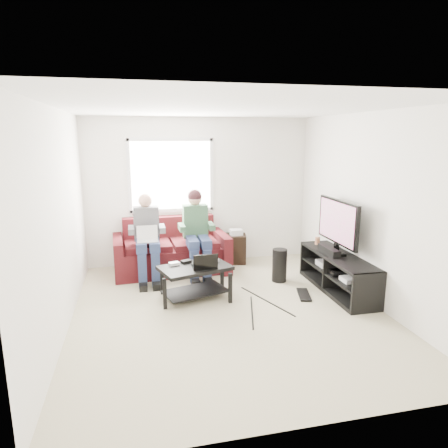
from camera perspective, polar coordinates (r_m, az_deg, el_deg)
The scene contains 26 objects.
floor at distance 5.43m, azimuth 0.60°, elevation -12.33°, with size 4.50×4.50×0.00m, color #B7AE8E.
ceiling at distance 4.94m, azimuth 0.67°, elevation 16.24°, with size 4.50×4.50×0.00m, color white.
wall_back at distance 7.20m, azimuth -3.51°, elevation 4.66°, with size 4.50×4.50×0.00m, color silver.
wall_front at distance 2.95m, azimuth 10.85°, elevation -7.06°, with size 4.50×4.50×0.00m, color silver.
wall_left at distance 4.97m, azimuth -22.44°, elevation 0.19°, with size 4.50×4.50×0.00m, color silver.
wall_right at distance 5.81m, azimuth 20.21°, elevation 2.03°, with size 4.50×4.50×0.00m, color silver.
window at distance 7.09m, azimuth -7.54°, elevation 6.89°, with size 1.48×0.04×1.28m.
sofa at distance 6.92m, azimuth -7.58°, elevation -3.99°, with size 1.94×0.99×0.89m.
person_left at distance 6.45m, azimuth -10.95°, elevation -1.37°, with size 0.40×0.70×1.37m.
person_right at distance 6.53m, azimuth -3.94°, elevation -0.46°, with size 0.40×0.71×1.42m.
laptop_silver at distance 6.27m, azimuth -10.88°, elevation -1.91°, with size 0.32×0.22×0.24m, color silver, non-canonical shape.
coffee_table at distance 5.71m, azimuth -4.16°, elevation -7.23°, with size 1.09×0.84×0.48m.
laptop_black at distance 5.57m, azimuth -2.85°, elevation -5.05°, with size 0.34×0.24×0.24m, color black, non-canonical shape.
controller_a at distance 5.74m, azimuth -7.14°, elevation -5.65°, with size 0.14×0.09×0.04m, color silver.
controller_b at distance 5.81m, azimuth -5.43°, elevation -5.36°, with size 0.14×0.09×0.04m, color black.
controller_c at distance 5.85m, azimuth -1.49°, elevation -5.21°, with size 0.14×0.09×0.04m, color gray.
tv_stand at distance 6.24m, azimuth 15.98°, elevation -6.99°, with size 0.50×1.66×0.55m.
tv at distance 6.12m, azimuth 15.94°, elevation 0.09°, with size 0.12×1.10×0.81m.
soundbar at distance 6.17m, azimuth 14.76°, elevation -3.68°, with size 0.12×0.50×0.10m, color black.
drink_cup at distance 6.65m, azimuth 13.21°, elevation -2.34°, with size 0.08×0.08×0.12m, color #A66A47.
console_white at distance 5.89m, azimuth 17.88°, elevation -7.52°, with size 0.30×0.22×0.06m, color silver.
console_grey at distance 6.47m, azimuth 14.76°, elevation -5.45°, with size 0.34×0.26×0.08m, color gray.
console_black at distance 6.18m, azimuth 16.25°, elevation -6.43°, with size 0.38×0.30×0.07m, color black.
subwoofer at distance 6.44m, azimuth 7.93°, elevation -5.86°, with size 0.23×0.23×0.53m, color black.
keyboard_floor at distance 6.02m, azimuth 11.35°, elevation -9.87°, with size 0.16×0.47×0.03m, color black.
end_table at distance 7.30m, azimuth 1.72°, elevation -3.41°, with size 0.35×0.35×0.62m.
Camera 1 is at (-1.14, -4.79, 2.28)m, focal length 32.00 mm.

